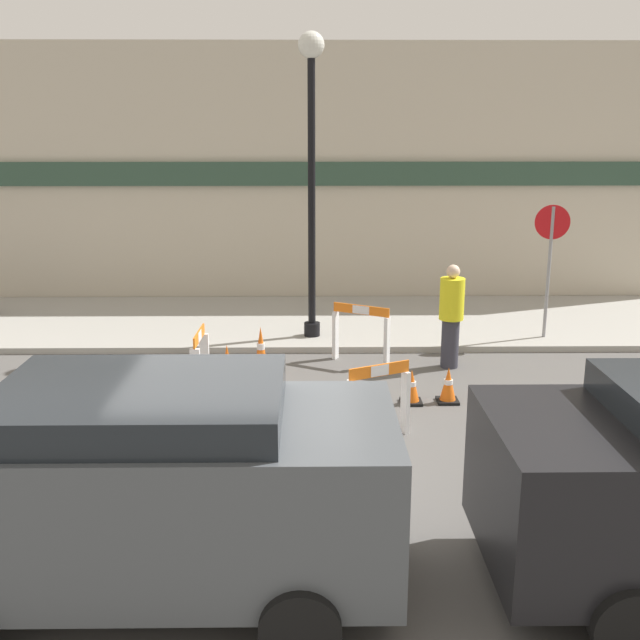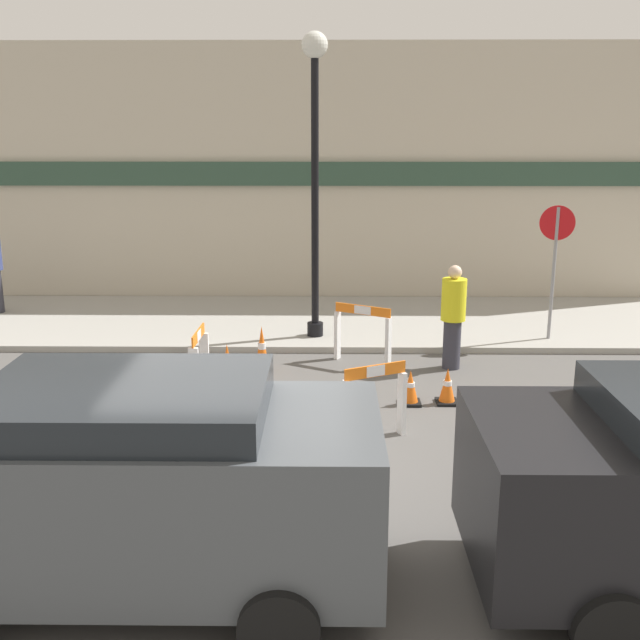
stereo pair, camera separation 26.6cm
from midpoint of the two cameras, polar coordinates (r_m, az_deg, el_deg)
ground_plane at (r=8.69m, az=-5.24°, el=-11.28°), size 60.00×60.00×0.00m
sidewalk_slab at (r=14.76m, az=-2.73°, el=-0.08°), size 18.00×3.96×0.11m
storefront_facade at (r=16.37m, az=-2.42°, el=10.93°), size 18.00×0.22×5.50m
streetlamp_post at (r=13.03m, az=0.21°, el=13.08°), size 0.44×0.44×5.19m
stop_sign at (r=13.68m, az=18.02°, el=5.05°), size 0.60×0.11×2.36m
barricade_0 at (r=12.22m, az=3.88°, el=-0.85°), size 0.93×0.59×0.97m
barricade_1 at (r=10.64m, az=-8.47°, el=-3.26°), size 0.15×0.80×1.04m
barricade_2 at (r=9.27m, az=5.02°, el=-6.05°), size 0.81×0.49×0.97m
traffic_cone_0 at (r=11.24m, az=-6.39°, el=-3.49°), size 0.30×0.30×0.65m
traffic_cone_1 at (r=9.90m, az=-6.65°, el=-5.77°), size 0.30×0.30×0.74m
traffic_cone_2 at (r=11.83m, az=-3.80°, el=-2.28°), size 0.30×0.30×0.75m
traffic_cone_3 at (r=10.57m, az=7.61°, el=-5.16°), size 0.30×0.30×0.50m
traffic_cone_4 at (r=9.76m, az=-9.23°, el=-6.35°), size 0.30×0.30×0.68m
traffic_cone_5 at (r=10.68m, az=10.38°, el=-5.02°), size 0.30×0.30×0.52m
person_worker at (r=12.05m, az=10.73°, el=0.43°), size 0.54×0.54×1.68m
parked_car_1 at (r=6.33m, az=-13.05°, el=-11.63°), size 4.03×1.93×1.83m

